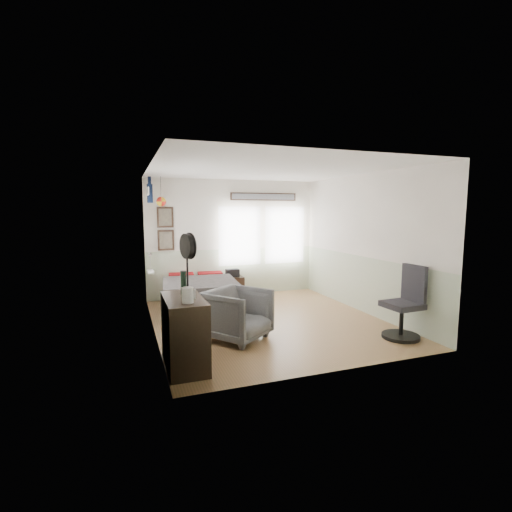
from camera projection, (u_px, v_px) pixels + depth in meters
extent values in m
cube|color=olive|center=(269.00, 321.00, 6.73)|extent=(4.00, 4.50, 0.01)
cube|color=beige|center=(233.00, 238.00, 8.67)|extent=(4.00, 0.02, 2.70)
cube|color=beige|center=(338.00, 265.00, 4.46)|extent=(4.00, 0.02, 2.70)
cube|color=beige|center=(152.00, 251.00, 5.89)|extent=(0.02, 4.50, 2.70)
cube|color=beige|center=(364.00, 244.00, 7.24)|extent=(0.02, 4.50, 2.70)
cube|color=white|center=(269.00, 170.00, 6.40)|extent=(4.00, 4.50, 0.02)
cube|color=beige|center=(234.00, 272.00, 8.76)|extent=(4.00, 0.01, 1.10)
cube|color=beige|center=(155.00, 300.00, 5.99)|extent=(0.01, 4.50, 1.10)
cube|color=beige|center=(362.00, 284.00, 7.33)|extent=(0.01, 4.50, 1.10)
cube|color=silver|center=(152.00, 242.00, 6.41)|extent=(0.03, 2.20, 1.35)
cube|color=silver|center=(240.00, 236.00, 8.67)|extent=(0.95, 0.03, 1.30)
cube|color=silver|center=(285.00, 235.00, 9.06)|extent=(0.95, 0.03, 1.30)
cube|color=#3B261A|center=(166.00, 240.00, 8.11)|extent=(0.35, 0.03, 0.45)
cube|color=#3B261A|center=(165.00, 217.00, 8.05)|extent=(0.35, 0.03, 0.45)
cube|color=#7F7259|center=(166.00, 240.00, 8.10)|extent=(0.27, 0.01, 0.37)
cube|color=#7F7259|center=(165.00, 217.00, 8.04)|extent=(0.27, 0.01, 0.37)
cube|color=#3B261A|center=(264.00, 197.00, 8.77)|extent=(1.65, 0.03, 0.18)
cube|color=gray|center=(264.00, 197.00, 8.75)|extent=(1.58, 0.01, 0.13)
cube|color=white|center=(148.00, 191.00, 6.86)|extent=(0.02, 0.48, 0.14)
sphere|color=red|center=(161.00, 202.00, 7.73)|extent=(0.20, 0.20, 0.20)
cube|color=#2E2017|center=(199.00, 301.00, 7.54)|extent=(1.55, 2.07, 0.31)
cube|color=maroon|center=(199.00, 290.00, 7.51)|extent=(1.50, 2.02, 0.17)
cube|color=#4B4441|center=(201.00, 284.00, 7.29)|extent=(1.55, 1.53, 0.14)
cube|color=maroon|center=(178.00, 277.00, 8.11)|extent=(0.56, 0.38, 0.14)
cube|color=maroon|center=(206.00, 275.00, 8.32)|extent=(0.56, 0.38, 0.14)
cube|color=#2E2017|center=(184.00, 332.00, 4.75)|extent=(0.48, 1.00, 0.90)
imported|color=slate|center=(238.00, 314.00, 5.74)|extent=(1.20, 1.20, 0.79)
cube|color=#2E2017|center=(233.00, 287.00, 8.58)|extent=(0.48, 0.39, 0.48)
cylinder|color=black|center=(401.00, 336.00, 5.84)|extent=(0.58, 0.58, 0.06)
cylinder|color=black|center=(401.00, 321.00, 5.81)|extent=(0.07, 0.07, 0.44)
cube|color=#27252D|center=(402.00, 305.00, 5.77)|extent=(0.53, 0.53, 0.09)
cube|color=#27252D|center=(414.00, 283.00, 5.82)|extent=(0.09, 0.47, 0.58)
cylinder|color=silver|center=(188.00, 295.00, 4.42)|extent=(0.14, 0.14, 0.19)
cube|color=silver|center=(195.00, 294.00, 4.45)|extent=(0.02, 0.02, 0.11)
cylinder|color=black|center=(183.00, 283.00, 4.87)|extent=(0.08, 0.08, 0.31)
cylinder|color=black|center=(187.00, 273.00, 4.69)|extent=(0.03, 0.03, 0.63)
cylinder|color=black|center=(187.00, 246.00, 4.65)|extent=(0.15, 0.32, 0.32)
cylinder|color=black|center=(190.00, 246.00, 4.66)|extent=(0.11, 0.33, 0.34)
cube|color=black|center=(232.00, 273.00, 8.54)|extent=(0.30, 0.20, 0.17)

